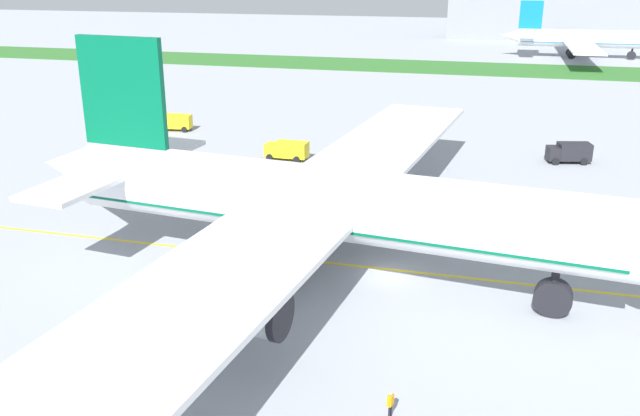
# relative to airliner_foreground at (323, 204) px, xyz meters

# --- Properties ---
(ground_plane) EXTENTS (600.00, 600.00, 0.00)m
(ground_plane) POSITION_rel_airliner_foreground_xyz_m (5.24, 1.57, -6.35)
(ground_plane) COLOR #9399A0
(ground_plane) RESTS_ON ground
(apron_taxi_line) EXTENTS (280.00, 0.36, 0.01)m
(apron_taxi_line) POSITION_rel_airliner_foreground_xyz_m (5.24, 2.74, -6.35)
(apron_taxi_line) COLOR yellow
(apron_taxi_line) RESTS_ON ground
(grass_median_strip) EXTENTS (320.00, 24.00, 0.10)m
(grass_median_strip) POSITION_rel_airliner_foreground_xyz_m (5.24, 126.09, -6.30)
(grass_median_strip) COLOR #2D6628
(grass_median_strip) RESTS_ON ground
(airliner_foreground) EXTENTS (55.36, 87.84, 18.72)m
(airliner_foreground) POSITION_rel_airliner_foreground_xyz_m (0.00, 0.00, 0.00)
(airliner_foreground) COLOR white
(airliner_foreground) RESTS_ON ground
(ground_crew_wingwalker_port) EXTENTS (0.36, 0.61, 1.77)m
(ground_crew_wingwalker_port) POSITION_rel_airliner_foreground_xyz_m (8.40, -17.13, -5.28)
(ground_crew_wingwalker_port) COLOR black
(ground_crew_wingwalker_port) RESTS_ON ground
(service_truck_baggage_loader) EXTENTS (5.37, 2.85, 2.52)m
(service_truck_baggage_loader) POSITION_rel_airliner_foreground_xyz_m (-35.47, 45.28, -4.92)
(service_truck_baggage_loader) COLOR yellow
(service_truck_baggage_loader) RESTS_ON ground
(service_truck_fuel_bowser) EXTENTS (5.80, 3.60, 2.60)m
(service_truck_fuel_bowser) POSITION_rel_airliner_foreground_xyz_m (22.19, 41.51, -4.92)
(service_truck_fuel_bowser) COLOR black
(service_truck_fuel_bowser) RESTS_ON ground
(service_truck_catering_van) EXTENTS (5.71, 2.70, 2.46)m
(service_truck_catering_van) POSITION_rel_airliner_foreground_xyz_m (-13.59, 33.55, -4.98)
(service_truck_catering_van) COLOR yellow
(service_truck_catering_van) RESTS_ON ground
(parked_airliner_far_left) EXTENTS (42.29, 66.09, 15.13)m
(parked_airliner_far_left) POSITION_rel_airliner_foreground_xyz_m (32.98, 154.56, -1.22)
(parked_airliner_far_left) COLOR white
(parked_airliner_far_left) RESTS_ON ground
(terminal_building) EXTENTS (96.31, 20.00, 18.00)m
(terminal_building) POSITION_rel_airliner_foreground_xyz_m (41.18, 207.15, 2.65)
(terminal_building) COLOR gray
(terminal_building) RESTS_ON ground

